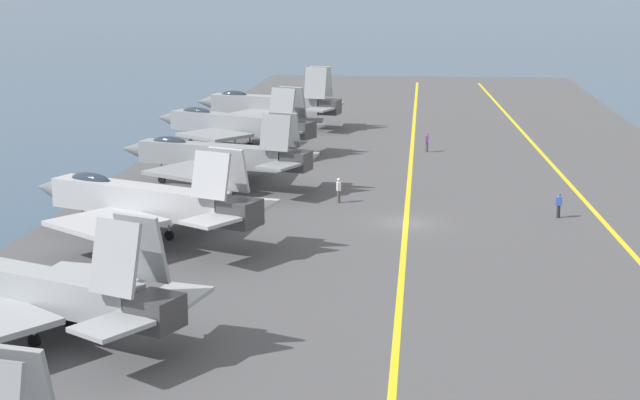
# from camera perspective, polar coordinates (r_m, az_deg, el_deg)

# --- Properties ---
(ground_plane) EXTENTS (2000.00, 2000.00, 0.00)m
(ground_plane) POSITION_cam_1_polar(r_m,az_deg,el_deg) (65.65, 5.02, -1.67)
(ground_plane) COLOR #334C66
(carrier_deck) EXTENTS (196.92, 48.18, 0.40)m
(carrier_deck) POSITION_cam_1_polar(r_m,az_deg,el_deg) (65.61, 5.02, -1.50)
(carrier_deck) COLOR #4C4C4F
(carrier_deck) RESTS_ON ground
(deck_stripe_foul_line) EXTENTS (177.08, 8.11, 0.01)m
(deck_stripe_foul_line) POSITION_cam_1_polar(r_m,az_deg,el_deg) (66.69, 16.48, -1.58)
(deck_stripe_foul_line) COLOR yellow
(deck_stripe_foul_line) RESTS_ON carrier_deck
(deck_stripe_centerline) EXTENTS (177.23, 0.36, 0.01)m
(deck_stripe_centerline) POSITION_cam_1_polar(r_m,az_deg,el_deg) (65.55, 5.02, -1.33)
(deck_stripe_centerline) COLOR yellow
(deck_stripe_centerline) RESTS_ON carrier_deck
(parked_jet_second) EXTENTS (12.00, 16.15, 6.23)m
(parked_jet_second) POSITION_cam_1_polar(r_m,az_deg,el_deg) (46.28, -16.14, -4.95)
(parked_jet_second) COLOR #93999E
(parked_jet_second) RESTS_ON carrier_deck
(parked_jet_third) EXTENTS (13.25, 16.73, 6.31)m
(parked_jet_third) POSITION_cam_1_polar(r_m,az_deg,el_deg) (60.77, -10.25, -0.04)
(parked_jet_third) COLOR #A8AAAF
(parked_jet_third) RESTS_ON carrier_deck
(parked_jet_fourth) EXTENTS (13.55, 16.30, 6.11)m
(parked_jet_fourth) POSITION_cam_1_polar(r_m,az_deg,el_deg) (75.99, -6.09, 2.58)
(parked_jet_fourth) COLOR gray
(parked_jet_fourth) RESTS_ON carrier_deck
(parked_jet_fifth) EXTENTS (12.36, 17.36, 6.27)m
(parked_jet_fifth) POSITION_cam_1_polar(r_m,az_deg,el_deg) (92.62, -5.03, 4.43)
(parked_jet_fifth) COLOR gray
(parked_jet_fifth) RESTS_ON carrier_deck
(parked_jet_sixth) EXTENTS (14.02, 16.61, 6.70)m
(parked_jet_sixth) POSITION_cam_1_polar(r_m,az_deg,el_deg) (106.86, -2.98, 5.58)
(parked_jet_sixth) COLOR gray
(parked_jet_sixth) RESTS_ON carrier_deck
(crew_white_vest) EXTENTS (0.45, 0.37, 1.82)m
(crew_white_vest) POSITION_cam_1_polar(r_m,az_deg,el_deg) (70.90, 1.09, 0.63)
(crew_white_vest) COLOR #4C473D
(crew_white_vest) RESTS_ON carrier_deck
(crew_purple_vest) EXTENTS (0.39, 0.27, 1.82)m
(crew_purple_vest) POSITION_cam_1_polar(r_m,az_deg,el_deg) (92.07, 6.24, 3.41)
(crew_purple_vest) COLOR #4C473D
(crew_purple_vest) RESTS_ON carrier_deck
(crew_blue_vest) EXTENTS (0.35, 0.44, 1.71)m
(crew_blue_vest) POSITION_cam_1_polar(r_m,az_deg,el_deg) (68.44, 13.73, -0.24)
(crew_blue_vest) COLOR #232328
(crew_blue_vest) RESTS_ON carrier_deck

